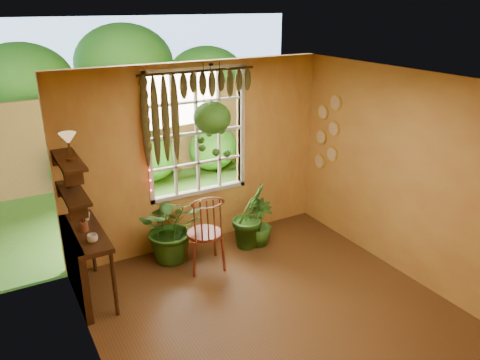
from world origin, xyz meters
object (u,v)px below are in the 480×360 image
(hanging_basket, at_px, (212,121))
(potted_plant_left, at_px, (172,227))
(potted_plant_mid, at_px, (249,215))
(counter_ledge, at_px, (79,259))
(windsor_chair, at_px, (205,243))

(hanging_basket, bearing_deg, potted_plant_left, -172.74)
(potted_plant_mid, distance_m, hanging_basket, 1.51)
(counter_ledge, bearing_deg, potted_plant_left, 13.96)
(counter_ledge, relative_size, potted_plant_left, 1.18)
(windsor_chair, distance_m, potted_plant_mid, 0.88)
(hanging_basket, bearing_deg, windsor_chair, -127.11)
(potted_plant_mid, bearing_deg, windsor_chair, -163.61)
(windsor_chair, relative_size, potted_plant_mid, 1.29)
(counter_ledge, relative_size, hanging_basket, 0.91)
(counter_ledge, height_order, potted_plant_mid, potted_plant_mid)
(windsor_chair, xyz_separation_m, potted_plant_left, (-0.31, 0.44, 0.13))
(counter_ledge, bearing_deg, potted_plant_mid, 3.27)
(hanging_basket, bearing_deg, potted_plant_mid, -32.22)
(potted_plant_mid, relative_size, hanging_basket, 0.76)
(windsor_chair, distance_m, potted_plant_left, 0.55)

